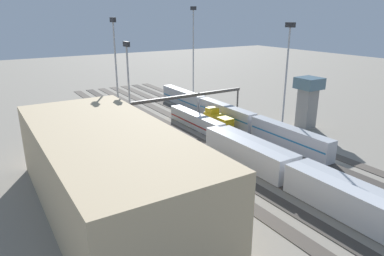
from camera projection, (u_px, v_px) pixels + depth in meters
ground_plane at (203, 131)px, 93.34m from camera, size 400.00×400.00×0.00m
track_bed_0 at (247, 122)px, 100.88m from camera, size 140.00×2.80×0.12m
track_bed_1 at (233, 125)px, 98.36m from camera, size 140.00×2.80×0.12m
track_bed_2 at (219, 128)px, 95.84m from camera, size 140.00×2.80×0.12m
track_bed_3 at (203, 131)px, 93.32m from camera, size 140.00×2.80×0.12m
track_bed_4 at (187, 134)px, 90.80m from camera, size 140.00×2.80×0.12m
track_bed_5 at (171, 138)px, 88.28m from camera, size 140.00×2.80×0.12m
track_bed_6 at (153, 142)px, 85.76m from camera, size 140.00×2.80×0.12m
train_on_track_4 at (288, 174)px, 62.30m from camera, size 47.20×3.00×5.00m
train_on_track_2 at (218, 120)px, 95.60m from camera, size 10.00×3.00×5.00m
train_on_track_3 at (256, 148)px, 76.24m from camera, size 71.40×3.06×3.80m
train_on_track_1 at (226, 114)px, 100.38m from camera, size 71.40×3.06×5.00m
train_on_track_6 at (127, 117)px, 98.32m from camera, size 10.00×3.00×5.00m
light_mast_0 at (193, 43)px, 122.57m from camera, size 2.80×0.70×32.34m
light_mast_1 at (116, 60)px, 91.68m from camera, size 2.80×0.70×29.03m
light_mast_2 at (287, 64)px, 88.27m from camera, size 2.80×0.70×27.90m
light_mast_3 at (128, 77)px, 84.83m from camera, size 2.80×0.70×23.66m
signal_gantry at (190, 98)px, 96.70m from camera, size 0.70×35.00×8.80m
maintenance_shed at (109, 171)px, 54.41m from camera, size 45.79×18.84×13.14m
control_tower at (308, 99)px, 94.88m from camera, size 6.00×6.00×13.72m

